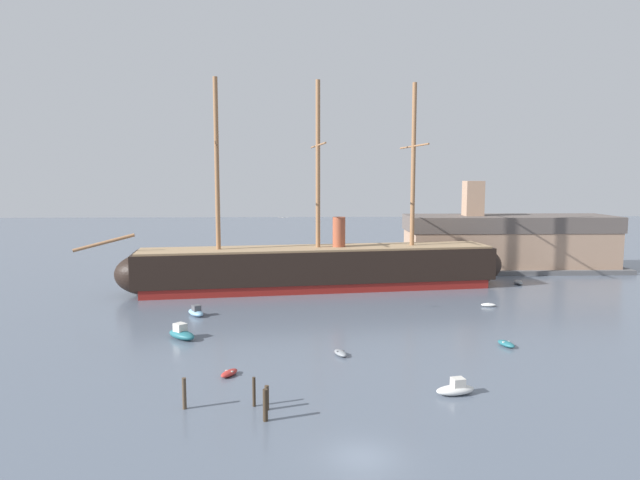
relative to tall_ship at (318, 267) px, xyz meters
name	(u,v)px	position (x,y,z in m)	size (l,w,h in m)	color
ground_plane	(362,458)	(1.14, -50.62, -3.35)	(400.00, 400.00, 0.00)	slate
tall_ship	(318,267)	(0.00, 0.00, 0.00)	(63.82, 16.56, 30.76)	maroon
dinghy_foreground_left	(229,373)	(-8.64, -36.44, -3.11)	(1.74, 2.20, 0.48)	#B22D28
motorboat_foreground_right	(456,389)	(9.49, -41.13, -2.89)	(3.32, 1.90, 1.31)	silver
dinghy_near_centre	(341,353)	(1.20, -31.38, -3.11)	(1.56, 2.21, 0.48)	gray
motorboat_mid_left	(182,334)	(-15.01, -25.40, -2.79)	(3.88, 3.80, 1.61)	#236670
dinghy_mid_right	(506,344)	(17.93, -29.09, -3.08)	(1.66, 2.45, 0.53)	#236670
motorboat_alongside_bow	(196,312)	(-15.34, -15.69, -2.88)	(2.87, 3.42, 1.35)	#7FB2D6
dinghy_alongside_stern	(488,305)	(21.86, -12.18, -3.13)	(1.99, 1.09, 0.45)	silver
dinghy_far_right	(518,282)	(31.64, 2.67, -3.05)	(1.26, 2.59, 0.60)	gray
motorboat_distant_centre	(335,271)	(3.46, 13.62, -2.90)	(1.40, 3.11, 1.28)	#B22D28
mooring_piling_nearest	(265,405)	(-4.99, -45.37, -2.21)	(0.35, 0.35, 2.28)	#382B1E
mooring_piling_left_pair	(267,398)	(-5.01, -43.50, -2.44)	(0.33, 0.33, 1.81)	#423323
mooring_piling_right_pair	(184,393)	(-11.02, -43.14, -2.18)	(0.30, 0.30, 2.33)	#4C3D2D
mooring_piling_midwater	(254,392)	(-5.98, -42.83, -2.25)	(0.24, 0.24, 2.21)	#382B1E
dockside_warehouse_right	(508,242)	(34.96, 16.39, 1.63)	(39.80, 13.25, 16.06)	#565659
seagull_in_flight	(283,218)	(-4.55, -18.18, 8.79)	(1.27, 0.41, 0.14)	silver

